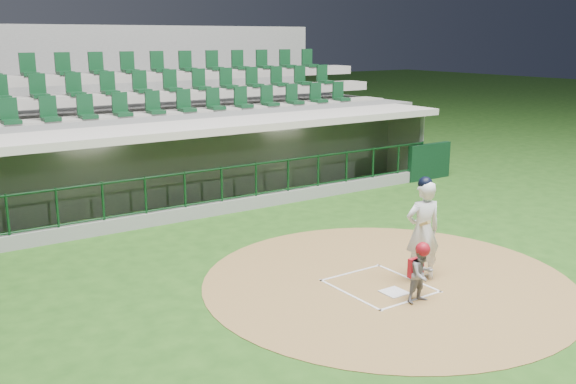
% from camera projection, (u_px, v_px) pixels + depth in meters
% --- Properties ---
extents(ground, '(120.00, 120.00, 0.00)m').
position_uv_depth(ground, '(369.00, 282.00, 12.48)').
color(ground, '#1F4814').
rests_on(ground, ground).
extents(dirt_circle, '(7.20, 7.20, 0.01)m').
position_uv_depth(dirt_circle, '(388.00, 281.00, 12.48)').
color(dirt_circle, brown).
rests_on(dirt_circle, ground).
extents(home_plate, '(0.43, 0.43, 0.02)m').
position_uv_depth(home_plate, '(394.00, 292.00, 11.91)').
color(home_plate, silver).
rests_on(home_plate, dirt_circle).
extents(batter_box_chalk, '(1.55, 1.80, 0.01)m').
position_uv_depth(batter_box_chalk, '(380.00, 286.00, 12.24)').
color(batter_box_chalk, white).
rests_on(batter_box_chalk, ground).
extents(dugout_structure, '(16.40, 3.70, 3.00)m').
position_uv_depth(dugout_structure, '(198.00, 167.00, 18.67)').
color(dugout_structure, slate).
rests_on(dugout_structure, ground).
extents(seating_deck, '(17.00, 6.72, 5.15)m').
position_uv_depth(seating_deck, '(148.00, 138.00, 20.91)').
color(seating_deck, slate).
rests_on(seating_deck, ground).
extents(batter, '(0.95, 0.97, 2.06)m').
position_uv_depth(batter, '(423.00, 229.00, 12.34)').
color(batter, white).
rests_on(batter, dirt_circle).
extents(catcher, '(0.52, 0.41, 1.12)m').
position_uv_depth(catcher, '(421.00, 272.00, 11.40)').
color(catcher, gray).
rests_on(catcher, dirt_circle).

